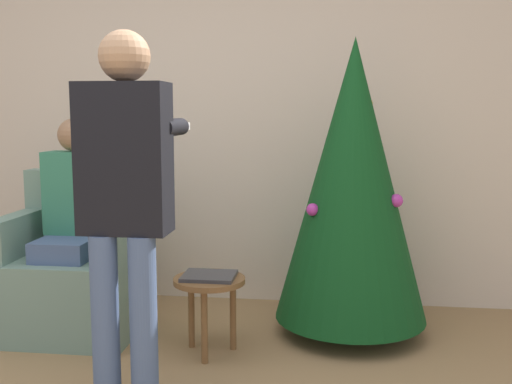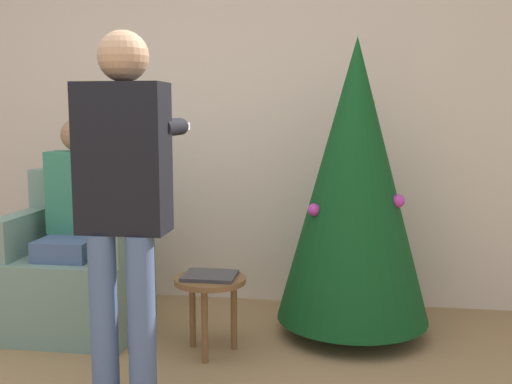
{
  "view_description": "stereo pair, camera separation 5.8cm",
  "coord_description": "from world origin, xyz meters",
  "px_view_note": "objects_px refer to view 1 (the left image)",
  "views": [
    {
      "loc": [
        0.82,
        -1.93,
        1.33
      ],
      "look_at": [
        0.44,
        1.05,
        0.93
      ],
      "focal_mm": 42.0,
      "sensor_mm": 36.0,
      "label": 1
    },
    {
      "loc": [
        0.88,
        -1.92,
        1.33
      ],
      "look_at": [
        0.44,
        1.05,
        0.93
      ],
      "focal_mm": 42.0,
      "sensor_mm": 36.0,
      "label": 2
    }
  ],
  "objects_px": {
    "christmas_tree": "(353,181)",
    "armchair": "(76,274)",
    "person_seated": "(72,215)",
    "side_stool": "(209,290)",
    "person_standing": "(125,190)"
  },
  "relations": [
    {
      "from": "christmas_tree",
      "to": "armchair",
      "type": "height_order",
      "value": "christmas_tree"
    },
    {
      "from": "christmas_tree",
      "to": "person_seated",
      "type": "bearing_deg",
      "value": -173.77
    },
    {
      "from": "christmas_tree",
      "to": "person_seated",
      "type": "distance_m",
      "value": 1.69
    },
    {
      "from": "christmas_tree",
      "to": "side_stool",
      "type": "bearing_deg",
      "value": -152.33
    },
    {
      "from": "person_seated",
      "to": "person_standing",
      "type": "relative_size",
      "value": 0.77
    },
    {
      "from": "christmas_tree",
      "to": "person_seated",
      "type": "xyz_separation_m",
      "value": [
        -1.66,
        -0.18,
        -0.21
      ]
    },
    {
      "from": "person_standing",
      "to": "side_stool",
      "type": "height_order",
      "value": "person_standing"
    },
    {
      "from": "side_stool",
      "to": "armchair",
      "type": "bearing_deg",
      "value": 164.08
    },
    {
      "from": "christmas_tree",
      "to": "person_seated",
      "type": "height_order",
      "value": "christmas_tree"
    },
    {
      "from": "person_standing",
      "to": "side_stool",
      "type": "distance_m",
      "value": 0.96
    },
    {
      "from": "person_standing",
      "to": "person_seated",
      "type": "bearing_deg",
      "value": 126.07
    },
    {
      "from": "christmas_tree",
      "to": "side_stool",
      "type": "height_order",
      "value": "christmas_tree"
    },
    {
      "from": "armchair",
      "to": "person_standing",
      "type": "height_order",
      "value": "person_standing"
    },
    {
      "from": "christmas_tree",
      "to": "side_stool",
      "type": "xyz_separation_m",
      "value": [
        -0.78,
        -0.41,
        -0.57
      ]
    },
    {
      "from": "christmas_tree",
      "to": "person_standing",
      "type": "relative_size",
      "value": 1.05
    }
  ]
}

